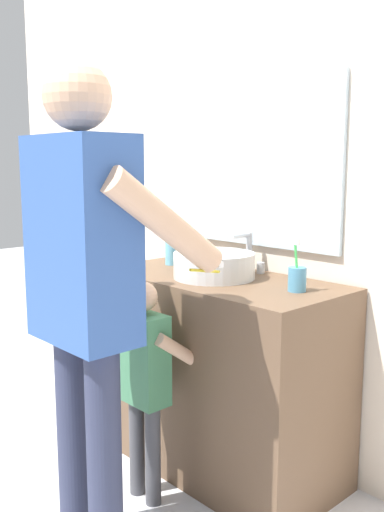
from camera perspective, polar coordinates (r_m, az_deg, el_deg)
ground_plane at (r=2.57m, az=-2.65°, el=-22.32°), size 14.00×14.00×0.00m
back_wall at (r=2.63m, az=7.60°, el=9.27°), size 4.40×0.10×2.70m
vanity_cabinet at (r=2.56m, az=2.51°, el=-11.66°), size 1.13×0.54×0.86m
sink_basin at (r=2.42m, az=2.26°, el=-0.91°), size 0.35×0.35×0.11m
faucet at (r=2.57m, az=5.62°, el=0.21°), size 0.18×0.14×0.18m
toothbrush_cup at (r=2.20m, az=10.59°, el=-2.24°), size 0.07×0.07×0.21m
soap_bottle at (r=2.74m, az=-2.11°, el=0.51°), size 0.06×0.06×0.17m
child_toddler at (r=2.27m, az=-4.74°, el=-11.56°), size 0.28×0.28×0.90m
adult_parent at (r=1.88m, az=-10.56°, el=-1.51°), size 0.52×0.55×1.66m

